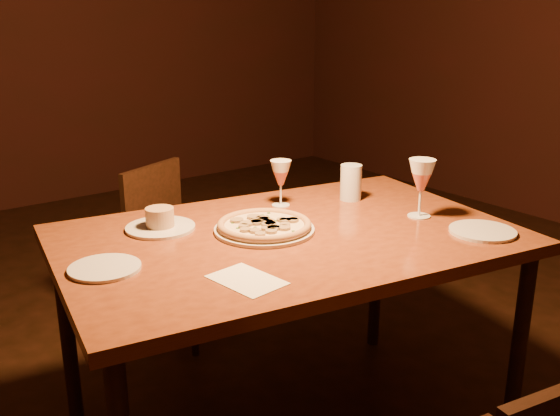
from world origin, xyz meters
TOP-DOWN VIEW (x-y plane):
  - dining_table at (-0.02, 0.07)m, footprint 1.58×1.16m
  - chair_far at (0.05, 1.01)m, footprint 0.50×0.50m
  - pizza_plate at (-0.07, 0.13)m, footprint 0.33×0.33m
  - ramekin_saucer at (-0.33, 0.35)m, footprint 0.23×0.23m
  - wine_glass_far at (0.14, 0.32)m, footprint 0.08×0.08m
  - wine_glass_right at (0.45, -0.07)m, footprint 0.09×0.09m
  - water_tumbler at (0.40, 0.22)m, footprint 0.08×0.08m
  - side_plate_left at (-0.61, 0.14)m, footprint 0.20×0.20m
  - side_plate_near at (0.48, -0.31)m, footprint 0.21×0.21m
  - menu_card at (-0.34, -0.16)m, footprint 0.16×0.21m

SIDE VIEW (x-z plane):
  - chair_far at x=0.05m, z-range 0.05..0.84m
  - dining_table at x=-0.02m, z-range 0.32..1.09m
  - menu_card at x=-0.34m, z-range 0.77..0.77m
  - side_plate_left at x=-0.61m, z-range 0.77..0.78m
  - side_plate_near at x=0.48m, z-range 0.77..0.78m
  - pizza_plate at x=-0.07m, z-range 0.77..0.81m
  - ramekin_saucer at x=-0.33m, z-range 0.76..0.83m
  - water_tumbler at x=0.40m, z-range 0.77..0.91m
  - wine_glass_far at x=0.14m, z-range 0.77..0.94m
  - wine_glass_right at x=0.45m, z-range 0.77..0.98m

